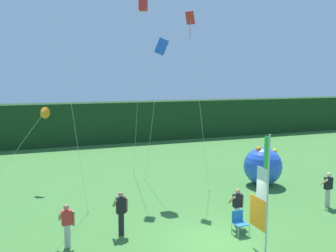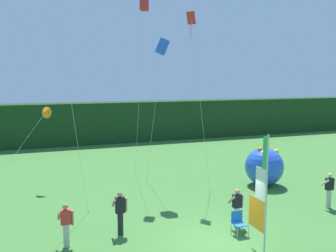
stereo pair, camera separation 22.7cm
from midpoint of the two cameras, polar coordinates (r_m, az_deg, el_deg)
ground_plane at (r=13.95m, az=7.06°, el=-17.80°), size 120.00×120.00×0.00m
distant_treeline at (r=34.12m, az=-10.24°, el=0.56°), size 80.00×2.40×3.73m
banner_flag at (r=12.90m, az=14.14°, el=-10.62°), size 0.06×1.03×4.15m
person_near_banner at (r=15.15m, az=10.45°, el=-12.36°), size 0.55×0.48×1.57m
person_mid_field at (r=13.70m, az=-16.11°, el=-14.70°), size 0.55×0.48×1.58m
person_far_left at (r=18.48m, az=23.58°, el=-9.06°), size 0.55×0.48×1.64m
person_far_right at (r=14.26m, az=-7.88°, el=-13.26°), size 0.55×0.48×1.70m
inflatable_balloon at (r=21.01m, az=14.43°, el=-6.14°), size 2.13×2.13×2.21m
folding_chair at (r=14.61m, az=10.71°, el=-14.47°), size 0.51×0.51×0.89m
kite_blue_box_0 at (r=19.05m, az=-1.42°, el=12.33°), size 0.85×2.33×8.01m
kite_red_box_2 at (r=19.96m, az=-4.30°, el=18.35°), size 0.58×3.40×10.11m
kite_orange_delta_3 at (r=20.76m, az=-19.33°, el=1.94°), size 3.49×1.69×4.43m
kite_red_diamond_4 at (r=18.96m, az=3.44°, el=14.07°), size 1.09×1.04×9.30m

